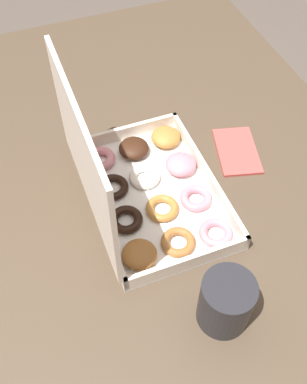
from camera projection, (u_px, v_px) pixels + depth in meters
name	position (u px, v px, depth m)	size (l,w,h in m)	color
ground_plane	(161.00, 323.00, 1.46)	(8.00, 8.00, 0.00)	#564C44
dining_table	(165.00, 209.00, 0.96)	(1.24, 0.84, 0.74)	#4C3D2D
donut_box	(137.00, 182.00, 0.81)	(0.33, 0.24, 0.27)	white
coffee_mug	(226.00, 302.00, 0.67)	(0.08, 0.08, 0.10)	#232328
paper_napkin	(237.00, 151.00, 0.92)	(0.15, 0.11, 0.01)	#CC4C47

